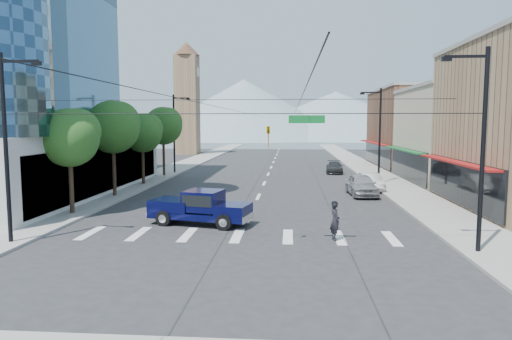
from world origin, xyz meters
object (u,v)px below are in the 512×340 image
(pickup_truck, at_px, (200,207))
(parked_car_far, at_px, (334,167))
(parked_car_mid, at_px, (370,182))
(pedestrian, at_px, (335,221))
(parked_car_near, at_px, (361,185))

(pickup_truck, distance_m, parked_car_far, 29.60)
(pickup_truck, bearing_deg, parked_car_mid, 62.40)
(pickup_truck, relative_size, parked_car_mid, 1.38)
(pickup_truck, bearing_deg, pedestrian, -9.49)
(pickup_truck, relative_size, parked_car_near, 1.21)
(pickup_truck, relative_size, parked_car_far, 1.32)
(parked_car_near, bearing_deg, parked_car_mid, 64.45)
(pickup_truck, xyz_separation_m, pedestrian, (7.37, -3.00, -0.05))
(pedestrian, xyz_separation_m, parked_car_near, (3.46, 14.25, -0.12))
(parked_car_far, bearing_deg, parked_car_mid, -78.09)
(pedestrian, height_order, parked_car_near, pedestrian)
(pedestrian, height_order, parked_car_mid, pedestrian)
(parked_car_mid, bearing_deg, pickup_truck, -134.52)
(parked_car_near, relative_size, parked_car_far, 1.09)
(parked_car_near, xyz_separation_m, parked_car_far, (-0.58, 16.51, -0.19))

